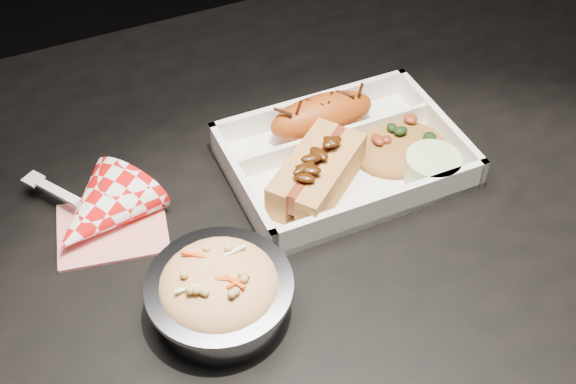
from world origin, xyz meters
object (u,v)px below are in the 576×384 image
Objects in this scene: dining_table at (296,258)px; hotdog at (317,172)px; food_tray at (343,160)px; fried_pastry at (322,115)px; foil_coleslaw_cup at (220,291)px; napkin_fork at (98,215)px.

hotdog reaches higher than dining_table.
food_tray is at bearing -7.60° from hotdog.
fried_pastry reaches higher than dining_table.
foil_coleslaw_cup is 0.17m from napkin_fork.
napkin_fork is (-0.08, 0.15, -0.01)m from foil_coleslaw_cup.
foil_coleslaw_cup reaches higher than food_tray.
food_tray is at bearing 51.52° from napkin_fork.
hotdog is at bearing -119.43° from fried_pastry.
food_tray is 1.88× the size of hotdog.
dining_table is at bearing -129.43° from fried_pastry.
dining_table is 0.17m from fried_pastry.
hotdog reaches higher than food_tray.
napkin_fork reaches higher than hotdog.
napkin_fork is at bearing 116.85° from foil_coleslaw_cup.
napkin_fork reaches higher than dining_table.
napkin_fork is (-0.27, 0.03, 0.01)m from food_tray.
foil_coleslaw_cup is (-0.19, -0.12, 0.02)m from food_tray.
foil_coleslaw_cup is (-0.15, -0.10, -0.00)m from hotdog.
dining_table is 4.76× the size of food_tray.
fried_pastry is 0.79× the size of napkin_fork.
foil_coleslaw_cup is 0.84× the size of napkin_fork.
food_tray is at bearing 33.05° from foil_coleslaw_cup.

